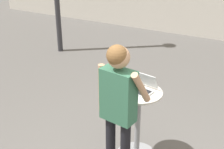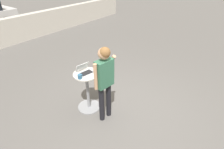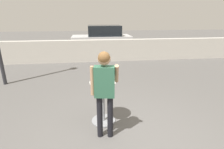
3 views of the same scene
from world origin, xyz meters
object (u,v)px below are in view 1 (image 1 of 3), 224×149
(standing_person, at_px, (118,101))
(cafe_table, at_px, (138,124))
(coffee_mug, at_px, (121,85))
(laptop, at_px, (141,87))

(standing_person, bearing_deg, cafe_table, 89.16)
(standing_person, bearing_deg, coffee_mug, 113.39)
(laptop, relative_size, coffee_mug, 2.85)
(laptop, bearing_deg, cafe_table, -101.86)
(cafe_table, bearing_deg, standing_person, -90.84)
(coffee_mug, distance_m, standing_person, 0.53)
(cafe_table, xyz_separation_m, standing_person, (-0.01, -0.52, 0.59))
(laptop, bearing_deg, coffee_mug, -159.74)
(coffee_mug, bearing_deg, laptop, 20.26)
(cafe_table, bearing_deg, laptop, 78.14)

